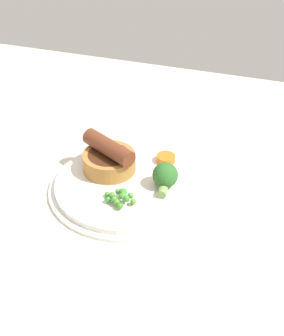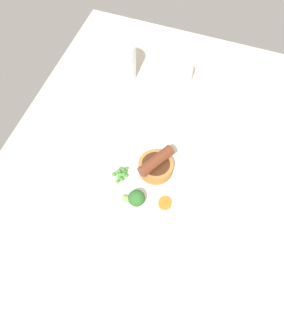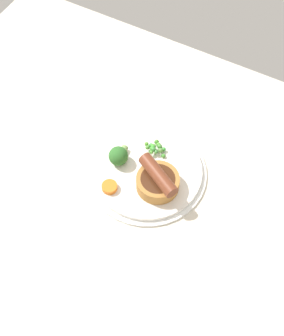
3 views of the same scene
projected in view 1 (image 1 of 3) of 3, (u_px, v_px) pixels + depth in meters
dining_table at (135, 183)px, 89.57cm from camera, size 110.00×80.00×3.00cm
dinner_plate at (128, 187)px, 85.33cm from camera, size 23.76×23.76×1.40cm
sausage_pudding at (109, 158)px, 86.45cm from camera, size 9.42×8.23×5.43cm
pea_pile at (120, 196)px, 80.53cm from camera, size 5.06×3.84×1.88cm
broccoli_floret_near at (165, 176)px, 83.14cm from camera, size 3.86×5.26×3.86cm
carrot_slice_0 at (166, 159)px, 89.18cm from camera, size 4.20×4.20×1.08cm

